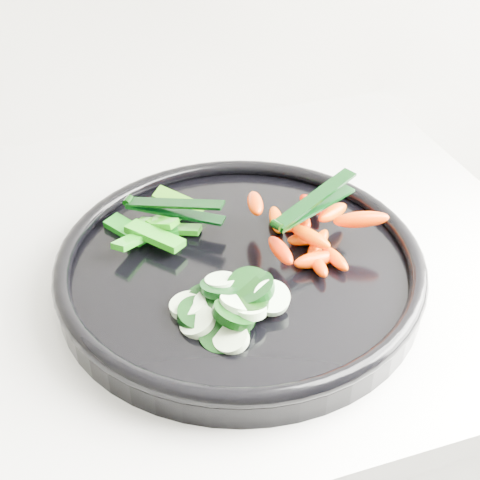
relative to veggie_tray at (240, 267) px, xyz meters
name	(u,v)px	position (x,y,z in m)	size (l,w,h in m)	color
veggie_tray	(240,267)	(0.00, 0.00, 0.00)	(0.40, 0.40, 0.04)	black
cucumber_pile	(228,304)	(-0.03, -0.06, 0.01)	(0.12, 0.11, 0.04)	black
carrot_pile	(308,227)	(0.08, 0.01, 0.02)	(0.14, 0.15, 0.05)	#FF5600
pepper_pile	(158,225)	(-0.07, 0.08, 0.01)	(0.11, 0.11, 0.04)	#09640B
tong_carrot	(313,204)	(0.08, 0.01, 0.05)	(0.11, 0.06, 0.02)	black
tong_pepper	(172,207)	(-0.05, 0.08, 0.03)	(0.10, 0.08, 0.02)	black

